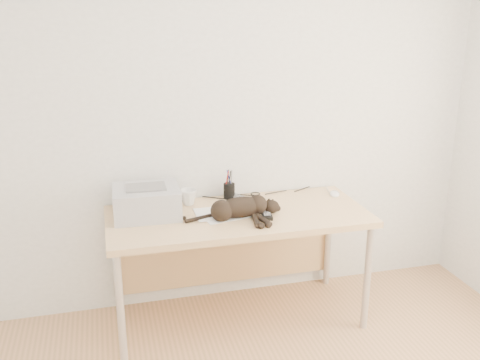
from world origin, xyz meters
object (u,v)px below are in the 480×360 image
object	(u,v)px
cat	(238,209)
mouse	(335,192)
pen_cup	(229,191)
printer	(147,201)
mug	(189,197)
desk	(235,228)

from	to	relation	value
cat	mouse	distance (m)	0.78
pen_cup	printer	bearing A→B (deg)	-162.61
printer	mouse	distance (m)	1.27
cat	mug	world-z (taller)	cat
pen_cup	mouse	xyz separation A→B (m)	(0.71, -0.11, -0.03)
pen_cup	cat	bearing A→B (deg)	-94.58
pen_cup	mouse	size ratio (longest dim) A/B	1.68
cat	printer	bearing A→B (deg)	156.98
cat	desk	bearing A→B (deg)	79.68
desk	cat	xyz separation A→B (m)	(-0.02, -0.16, 0.19)
cat	mouse	size ratio (longest dim) A/B	5.22
desk	mug	bearing A→B (deg)	150.96
mug	mouse	world-z (taller)	mug
pen_cup	mouse	bearing A→B (deg)	-8.89
cat	mug	size ratio (longest dim) A/B	5.46
desk	mouse	size ratio (longest dim) A/B	14.02
cat	pen_cup	xyz separation A→B (m)	(0.03, 0.35, -0.01)
printer	mouse	world-z (taller)	printer
mouse	printer	bearing A→B (deg)	-157.26
desk	cat	bearing A→B (deg)	-96.17
mug	mouse	bearing A→B (deg)	-3.56
cat	pen_cup	size ratio (longest dim) A/B	3.12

